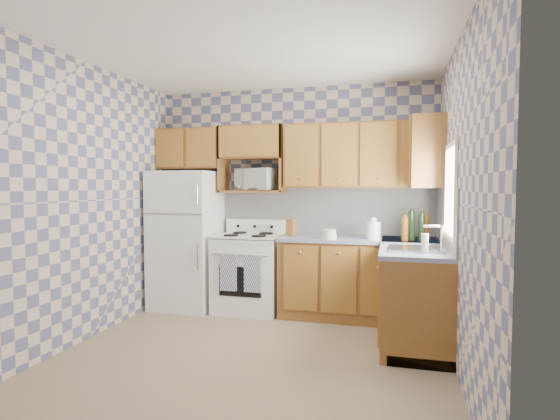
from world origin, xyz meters
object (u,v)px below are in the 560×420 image
(refrigerator, at_px, (187,240))
(stove_body, at_px, (249,274))
(microwave, at_px, (257,179))
(electric_kettle, at_px, (374,231))

(refrigerator, xyz_separation_m, stove_body, (0.80, 0.03, -0.39))
(stove_body, relative_size, microwave, 1.86)
(microwave, height_order, electric_kettle, microwave)
(refrigerator, relative_size, electric_kettle, 8.83)
(stove_body, relative_size, electric_kettle, 4.73)
(stove_body, distance_m, microwave, 1.15)
(electric_kettle, bearing_deg, microwave, 168.38)
(microwave, bearing_deg, refrigerator, -149.51)
(refrigerator, relative_size, stove_body, 1.87)
(refrigerator, bearing_deg, stove_body, 1.78)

